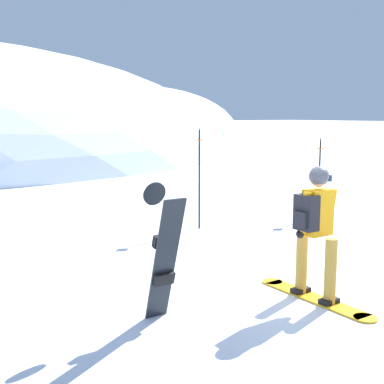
{
  "coord_description": "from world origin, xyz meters",
  "views": [
    {
      "loc": [
        -5.07,
        -4.63,
        2.34
      ],
      "look_at": [
        -0.1,
        2.65,
        1.0
      ],
      "focal_mm": 47.79,
      "sensor_mm": 36.0,
      "label": 1
    }
  ],
  "objects": [
    {
      "name": "piste_marker_far",
      "position": [
        3.96,
        3.38,
        1.05
      ],
      "size": [
        0.2,
        0.2,
        1.83
      ],
      "color": "black",
      "rests_on": "ground"
    },
    {
      "name": "ridge_peak_far",
      "position": [
        22.45,
        45.85,
        0.0
      ],
      "size": [
        22.66,
        20.39,
        10.87
      ],
      "color": "white",
      "rests_on": "ground"
    },
    {
      "name": "snowboarder_main",
      "position": [
        -0.28,
        -0.35,
        0.92
      ],
      "size": [
        0.64,
        1.84,
        1.71
      ],
      "color": "orange",
      "rests_on": "ground"
    },
    {
      "name": "piste_marker_near",
      "position": [
        0.89,
        3.84,
        1.19
      ],
      "size": [
        0.2,
        0.2,
        2.09
      ],
      "color": "black",
      "rests_on": "ground"
    },
    {
      "name": "spare_snowboard",
      "position": [
        -2.2,
        0.14,
        0.81
      ],
      "size": [
        0.28,
        0.51,
        1.59
      ],
      "color": "black",
      "rests_on": "ground"
    },
    {
      "name": "ground_plane",
      "position": [
        0.0,
        0.0,
        0.0
      ],
      "size": [
        300.0,
        300.0,
        0.0
      ],
      "primitive_type": "plane",
      "color": "white"
    }
  ]
}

